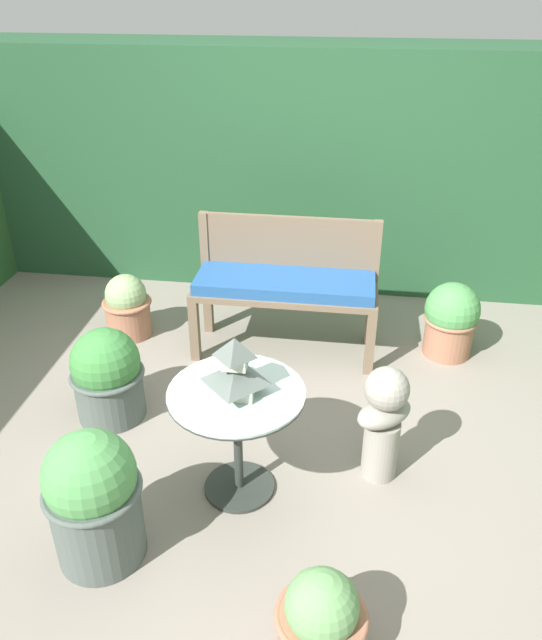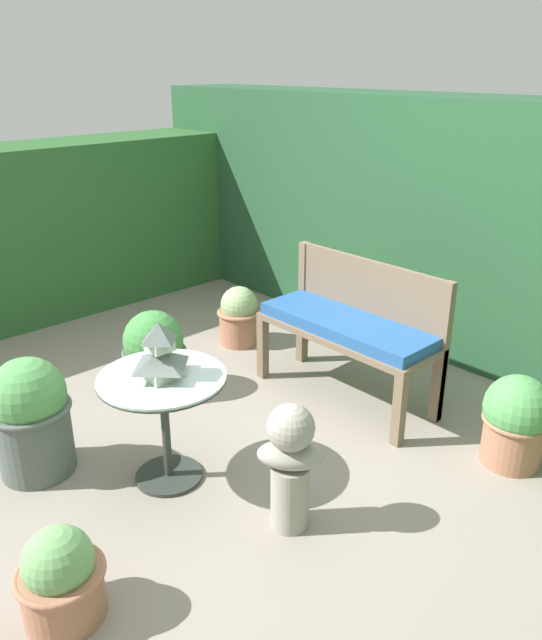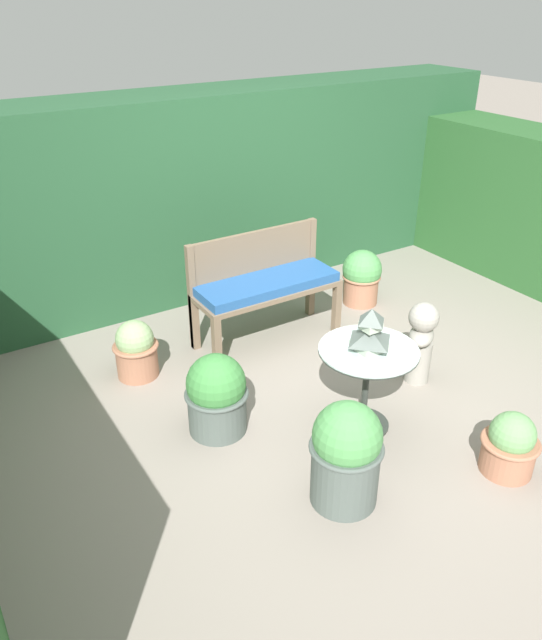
% 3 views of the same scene
% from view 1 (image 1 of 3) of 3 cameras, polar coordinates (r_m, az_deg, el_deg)
% --- Properties ---
extents(ground, '(30.00, 30.00, 0.00)m').
position_cam_1_polar(ground, '(3.53, 0.10, -11.15)').
color(ground, gray).
extents(foliage_hedge_back, '(6.40, 0.76, 1.83)m').
position_cam_1_polar(foliage_hedge_back, '(5.14, 3.78, 13.83)').
color(foliage_hedge_back, '#234C2D').
rests_on(foliage_hedge_back, ground).
extents(garden_bench, '(1.21, 0.45, 0.56)m').
position_cam_1_polar(garden_bench, '(4.08, 1.28, 2.83)').
color(garden_bench, brown).
rests_on(garden_bench, ground).
extents(bench_backrest, '(1.21, 0.06, 0.90)m').
position_cam_1_polar(bench_backrest, '(4.19, 1.65, 6.22)').
color(bench_backrest, brown).
rests_on(bench_backrest, ground).
extents(patio_table, '(0.65, 0.65, 0.60)m').
position_cam_1_polar(patio_table, '(2.97, -3.13, -8.57)').
color(patio_table, '#2D332D').
rests_on(patio_table, ground).
extents(pagoda_birdhouse, '(0.24, 0.24, 0.29)m').
position_cam_1_polar(pagoda_birdhouse, '(2.82, -3.27, -4.54)').
color(pagoda_birdhouse, '#B2BCA8').
rests_on(pagoda_birdhouse, patio_table).
extents(garden_bust, '(0.35, 0.33, 0.65)m').
position_cam_1_polar(garden_bust, '(3.17, 10.26, -8.82)').
color(garden_bust, gray).
rests_on(garden_bust, ground).
extents(potted_plant_patio_mid, '(0.35, 0.35, 0.46)m').
position_cam_1_polar(potted_plant_patio_mid, '(4.51, -13.01, 1.22)').
color(potted_plant_patio_mid, '#9E664C').
rests_on(potted_plant_patio_mid, ground).
extents(potted_plant_path_edge, '(0.36, 0.36, 0.52)m').
position_cam_1_polar(potted_plant_path_edge, '(4.32, 16.12, 0.07)').
color(potted_plant_path_edge, '#9E664C').
rests_on(potted_plant_path_edge, ground).
extents(potted_plant_table_near, '(0.42, 0.42, 0.66)m').
position_cam_1_polar(potted_plant_table_near, '(2.87, -15.90, -15.36)').
color(potted_plant_table_near, '#4C5651').
rests_on(potted_plant_table_near, ground).
extents(potted_plant_bench_left, '(0.35, 0.35, 0.41)m').
position_cam_1_polar(potted_plant_bench_left, '(2.58, 4.59, -25.67)').
color(potted_plant_bench_left, '#9E664C').
rests_on(potted_plant_bench_left, ground).
extents(potted_plant_table_far, '(0.42, 0.42, 0.57)m').
position_cam_1_polar(potted_plant_table_far, '(3.69, -14.74, -4.94)').
color(potted_plant_table_far, '#4C5651').
rests_on(potted_plant_table_far, ground).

